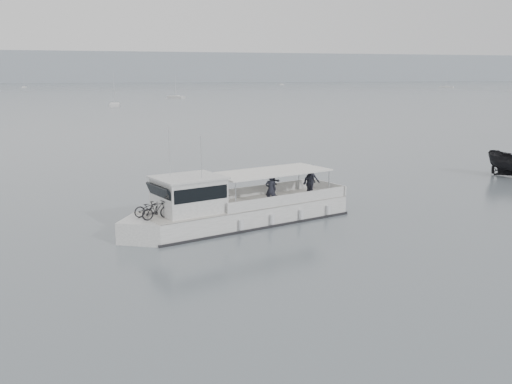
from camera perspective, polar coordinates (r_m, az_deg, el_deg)
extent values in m
plane|color=slate|center=(26.66, -6.64, -4.79)|extent=(1400.00, 1400.00, 0.00)
cube|color=#939EA8|center=(585.29, -16.20, 11.86)|extent=(1400.00, 90.00, 28.00)
cube|color=white|center=(29.38, -0.94, -2.32)|extent=(11.43, 6.21, 1.20)
cube|color=white|center=(26.85, -10.87, -3.88)|extent=(2.85, 2.85, 1.20)
cube|color=beige|center=(29.24, -0.94, -1.18)|extent=(11.43, 6.21, 0.06)
cube|color=black|center=(29.47, -0.93, -3.01)|extent=(11.64, 6.37, 0.17)
cube|color=white|center=(31.24, 0.17, 0.17)|extent=(7.04, 2.36, 0.55)
cube|color=white|center=(28.99, 3.34, -0.75)|extent=(7.04, 2.36, 0.55)
cube|color=white|center=(32.45, 7.18, 0.52)|extent=(1.00, 2.83, 0.55)
cube|color=white|center=(27.43, -6.75, -0.35)|extent=(3.57, 3.27, 1.66)
cube|color=black|center=(26.79, -9.46, -0.42)|extent=(1.20, 2.35, 1.07)
cube|color=black|center=(27.37, -6.76, 0.22)|extent=(3.41, 3.25, 0.65)
cube|color=white|center=(27.26, -6.79, 1.45)|extent=(3.80, 3.51, 0.09)
cube|color=white|center=(29.76, 1.42, 2.03)|extent=(6.81, 4.56, 0.07)
cylinder|color=silver|center=(27.24, -2.05, -0.51)|extent=(0.07, 0.07, 1.52)
cylinder|color=silver|center=(29.41, -4.73, 0.37)|extent=(0.07, 0.07, 1.52)
cylinder|color=silver|center=(30.72, 7.30, 0.80)|extent=(0.07, 0.07, 1.52)
cylinder|color=silver|center=(32.66, 4.31, 1.51)|extent=(0.07, 0.07, 1.52)
cylinder|color=silver|center=(27.57, -8.67, 4.03)|extent=(0.03, 0.03, 2.40)
cylinder|color=silver|center=(26.71, -5.50, 3.47)|extent=(0.03, 0.03, 2.03)
cylinder|color=silver|center=(27.33, -1.50, -3.30)|extent=(0.28, 0.28, 0.46)
cylinder|color=silver|center=(28.33, 1.65, -2.76)|extent=(0.28, 0.28, 0.46)
cylinder|color=silver|center=(29.42, 4.56, -2.25)|extent=(0.28, 0.28, 0.46)
cylinder|color=silver|center=(30.57, 7.26, -1.77)|extent=(0.28, 0.28, 0.46)
imported|color=black|center=(27.08, -10.55, -1.53)|extent=(1.67, 1.01, 0.83)
imported|color=black|center=(26.41, -9.91, -1.78)|extent=(1.51, 0.84, 0.88)
imported|color=#21232C|center=(28.92, 1.48, 0.24)|extent=(0.67, 0.60, 1.55)
imported|color=#21232C|center=(30.84, 1.83, 0.96)|extent=(0.93, 0.84, 1.55)
imported|color=#21232C|center=(30.80, 5.37, 0.90)|extent=(0.98, 0.74, 1.55)
imported|color=#21232C|center=(32.07, 5.59, 1.32)|extent=(1.10, 0.77, 1.55)
cube|color=white|center=(422.41, 2.55, 10.69)|extent=(4.93, 4.53, 0.75)
cube|color=white|center=(422.41, 2.55, 10.73)|extent=(2.28, 2.23, 0.45)
cube|color=white|center=(357.58, -22.16, 9.68)|extent=(2.42, 5.77, 0.75)
cube|color=white|center=(357.57, -22.16, 9.73)|extent=(1.78, 2.13, 0.45)
cylinder|color=silver|center=(357.52, -22.20, 10.22)|extent=(0.08, 0.08, 6.17)
cube|color=white|center=(354.12, 18.50, 9.92)|extent=(6.96, 7.95, 0.75)
cube|color=white|center=(354.11, 18.50, 9.97)|extent=(3.51, 3.61, 0.45)
cylinder|color=silver|center=(354.05, 18.55, 10.69)|extent=(0.08, 0.08, 8.86)
cube|color=white|center=(189.01, -8.01, 9.38)|extent=(5.50, 5.81, 0.75)
cube|color=white|center=(189.00, -8.01, 9.48)|extent=(2.68, 2.72, 0.45)
cylinder|color=silver|center=(188.91, -8.04, 10.48)|extent=(0.08, 0.08, 6.68)
cube|color=white|center=(142.85, -13.94, 8.44)|extent=(2.69, 6.97, 0.75)
cube|color=white|center=(142.83, -13.94, 8.57)|extent=(2.09, 2.53, 0.45)
cylinder|color=silver|center=(142.70, -14.02, 10.07)|extent=(0.08, 0.08, 7.51)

